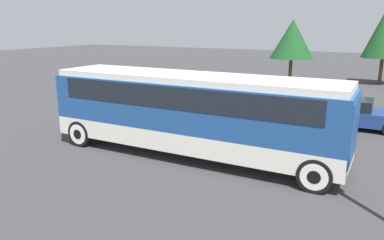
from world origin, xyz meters
name	(u,v)px	position (x,y,z in m)	size (l,w,h in m)	color
ground_plane	(192,155)	(0.00, 0.00, 0.00)	(120.00, 120.00, 0.00)	#38383A
tour_bus	(194,108)	(0.10, 0.00, 1.83)	(11.01, 2.60, 3.04)	silver
parked_car_near	(349,113)	(4.68, 7.13, 0.69)	(4.39, 1.87, 1.38)	navy
parked_car_mid	(194,97)	(-3.67, 7.03, 0.73)	(4.20, 1.86, 1.47)	#7A6B5B
tree_center	(292,39)	(-1.07, 19.02, 3.64)	(3.45, 3.45, 5.20)	brown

